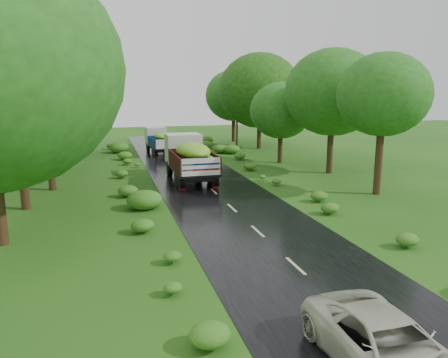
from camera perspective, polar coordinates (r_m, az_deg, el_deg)
name	(u,v)px	position (r m, az deg, el deg)	size (l,w,h in m)	color
ground	(296,266)	(16.11, 9.34, -11.18)	(120.00, 120.00, 0.00)	#1B4B10
road	(250,225)	(20.46, 3.47, -5.99)	(6.50, 80.00, 0.02)	black
road_lines	(244,218)	(21.36, 2.60, -5.17)	(0.12, 69.60, 0.00)	#BFB78C
truck_near	(189,156)	(30.11, -4.62, 3.03)	(2.56, 7.12, 2.99)	black
truck_far	(159,139)	(43.16, -8.44, 5.13)	(2.44, 5.84, 2.40)	black
car	(388,348)	(10.85, 20.61, -19.91)	(2.18, 4.73, 1.31)	beige
utility_pole	(237,109)	(44.49, 1.70, 9.11)	(1.43, 0.23, 8.15)	#382616
trees_left	(41,81)	(33.63, -22.74, 11.72)	(5.93, 33.73, 9.41)	black
trees_right	(280,96)	(40.25, 7.36, 10.72)	(5.26, 31.31, 7.89)	black
shrubs	(206,180)	(28.76, -2.33, -0.07)	(11.90, 44.00, 0.70)	#215A15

